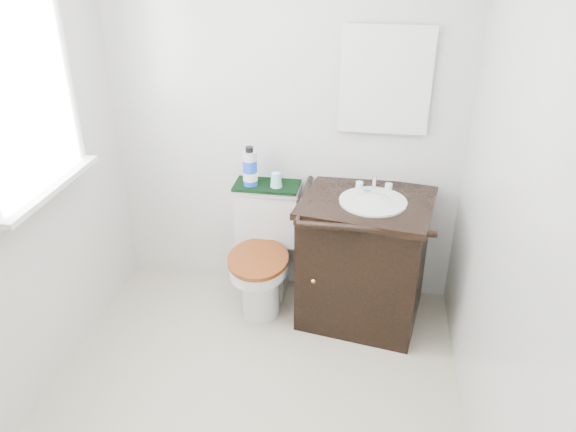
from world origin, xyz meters
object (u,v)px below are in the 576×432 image
(toilet, at_px, (264,255))
(mouthwash_bottle, at_px, (250,168))
(vanity, at_px, (364,256))
(cup, at_px, (276,180))
(trash_bin, at_px, (316,273))

(toilet, distance_m, mouthwash_bottle, 0.58)
(vanity, height_order, mouthwash_bottle, mouthwash_bottle)
(toilet, height_order, vanity, vanity)
(toilet, relative_size, cup, 8.43)
(mouthwash_bottle, bearing_deg, trash_bin, 4.65)
(vanity, xyz_separation_m, mouthwash_bottle, (-0.74, 0.16, 0.47))
(vanity, height_order, trash_bin, vanity)
(mouthwash_bottle, bearing_deg, toilet, -44.19)
(toilet, relative_size, vanity, 0.84)
(vanity, bearing_deg, cup, 164.34)
(toilet, bearing_deg, trash_bin, 22.11)
(mouthwash_bottle, bearing_deg, vanity, -12.43)
(vanity, bearing_deg, toilet, 174.10)
(trash_bin, bearing_deg, vanity, -31.96)
(vanity, xyz_separation_m, trash_bin, (-0.32, 0.20, -0.28))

